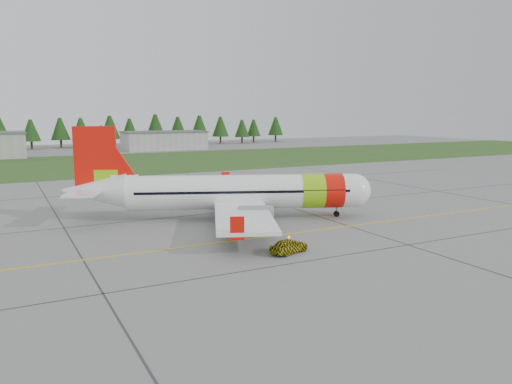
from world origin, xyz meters
TOP-DOWN VIEW (x-y plane):
  - ground at (0.00, 0.00)m, footprint 320.00×320.00m
  - aircraft at (1.63, 16.40)m, footprint 30.54×29.01m
  - follow_me_car at (-0.18, 2.54)m, footprint 1.55×1.69m
  - grass_strip at (0.00, 82.00)m, footprint 320.00×50.00m
  - taxi_guideline at (0.00, 8.00)m, footprint 120.00×0.25m
  - hangar_east at (25.00, 118.00)m, footprint 24.00×12.00m
  - treeline at (0.00, 138.00)m, footprint 160.00×8.00m

SIDE VIEW (x-z plane):
  - ground at x=0.00m, z-range 0.00..0.00m
  - taxi_guideline at x=0.00m, z-range 0.00..0.02m
  - grass_strip at x=0.00m, z-range 0.00..0.03m
  - follow_me_car at x=-0.18m, z-range 0.00..3.47m
  - hangar_east at x=25.00m, z-range 0.00..5.20m
  - aircraft at x=1.63m, z-range -2.05..7.65m
  - treeline at x=0.00m, z-range 0.00..10.00m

